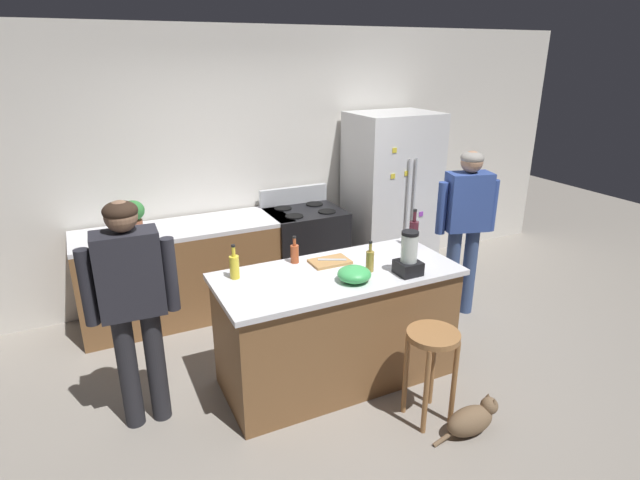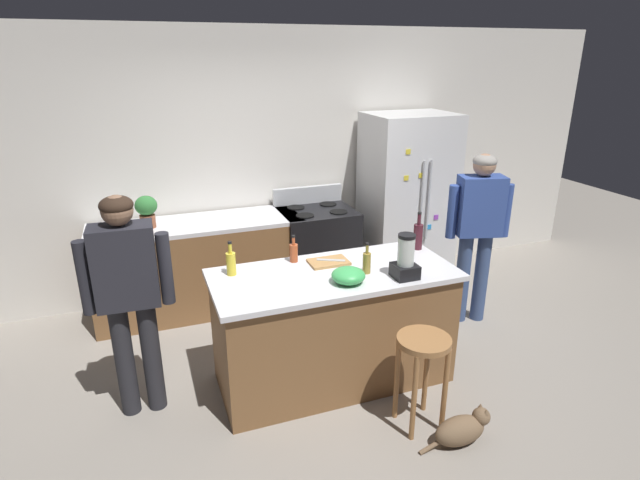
% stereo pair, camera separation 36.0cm
% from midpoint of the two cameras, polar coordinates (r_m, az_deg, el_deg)
% --- Properties ---
extents(ground_plane, '(14.00, 14.00, 0.00)m').
position_cam_midpoint_polar(ground_plane, '(4.20, 4.01, -15.22)').
color(ground_plane, gray).
extents(back_wall, '(8.00, 0.10, 2.70)m').
position_cam_midpoint_polar(back_wall, '(5.37, -4.22, 8.55)').
color(back_wall, silver).
rests_on(back_wall, ground_plane).
extents(kitchen_island, '(1.81, 0.80, 0.92)m').
position_cam_midpoint_polar(kitchen_island, '(3.95, 4.17, -9.76)').
color(kitchen_island, brown).
rests_on(kitchen_island, ground_plane).
extents(back_counter_run, '(2.00, 0.64, 0.92)m').
position_cam_midpoint_polar(back_counter_run, '(5.10, -11.36, -2.96)').
color(back_counter_run, brown).
rests_on(back_counter_run, ground_plane).
extents(refrigerator, '(0.90, 0.73, 1.86)m').
position_cam_midpoint_polar(refrigerator, '(5.64, 11.52, 4.36)').
color(refrigerator, silver).
rests_on(refrigerator, ground_plane).
extents(stove_range, '(0.76, 0.65, 1.10)m').
position_cam_midpoint_polar(stove_range, '(5.36, 1.56, -1.23)').
color(stove_range, black).
rests_on(stove_range, ground_plane).
extents(person_by_island_left, '(0.59, 0.24, 1.61)m').
position_cam_midpoint_polar(person_by_island_left, '(3.55, -18.11, -5.15)').
color(person_by_island_left, '#26262B').
rests_on(person_by_island_left, ground_plane).
extents(person_by_sink_right, '(0.59, 0.32, 1.62)m').
position_cam_midpoint_polar(person_by_sink_right, '(4.89, 19.38, 1.77)').
color(person_by_sink_right, '#384C7A').
rests_on(person_by_sink_right, ground_plane).
extents(bar_stool, '(0.36, 0.36, 0.69)m').
position_cam_midpoint_polar(bar_stool, '(3.56, 14.40, -12.84)').
color(bar_stool, '#9E6B3D').
rests_on(bar_stool, ground_plane).
extents(cat, '(0.52, 0.18, 0.26)m').
position_cam_midpoint_polar(cat, '(3.73, 18.55, -19.60)').
color(cat, brown).
rests_on(cat, ground_plane).
extents(potted_plant, '(0.20, 0.20, 0.30)m').
position_cam_midpoint_polar(potted_plant, '(4.85, -16.95, 3.28)').
color(potted_plant, brown).
rests_on(potted_plant, back_counter_run).
extents(blender_appliance, '(0.17, 0.17, 0.33)m').
position_cam_midpoint_polar(blender_appliance, '(3.68, 12.37, -2.22)').
color(blender_appliance, black).
rests_on(blender_appliance, kitchen_island).
extents(bottle_soda, '(0.07, 0.07, 0.26)m').
position_cam_midpoint_polar(bottle_soda, '(3.69, -7.25, -2.60)').
color(bottle_soda, yellow).
rests_on(bottle_soda, kitchen_island).
extents(bottle_cooking_sauce, '(0.06, 0.06, 0.22)m').
position_cam_midpoint_polar(bottle_cooking_sauce, '(3.89, -0.34, -1.42)').
color(bottle_cooking_sauce, '#B24C26').
rests_on(bottle_cooking_sauce, kitchen_island).
extents(bottle_wine, '(0.08, 0.08, 0.32)m').
position_cam_midpoint_polar(bottle_wine, '(4.25, 13.37, 0.46)').
color(bottle_wine, '#471923').
rests_on(bottle_wine, kitchen_island).
extents(bottle_vinegar, '(0.06, 0.06, 0.24)m').
position_cam_midpoint_polar(bottle_vinegar, '(3.73, 8.04, -2.53)').
color(bottle_vinegar, olive).
rests_on(bottle_vinegar, kitchen_island).
extents(mixing_bowl, '(0.24, 0.24, 0.11)m').
position_cam_midpoint_polar(mixing_bowl, '(3.57, 6.10, -4.04)').
color(mixing_bowl, '#3FB259').
rests_on(mixing_bowl, kitchen_island).
extents(cutting_board, '(0.30, 0.20, 0.02)m').
position_cam_midpoint_polar(cutting_board, '(3.90, 3.62, -2.53)').
color(cutting_board, '#B7844C').
rests_on(cutting_board, kitchen_island).
extents(chef_knife, '(0.21, 0.12, 0.01)m').
position_cam_midpoint_polar(chef_knife, '(3.90, 3.89, -2.31)').
color(chef_knife, '#B7BABF').
rests_on(chef_knife, cutting_board).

